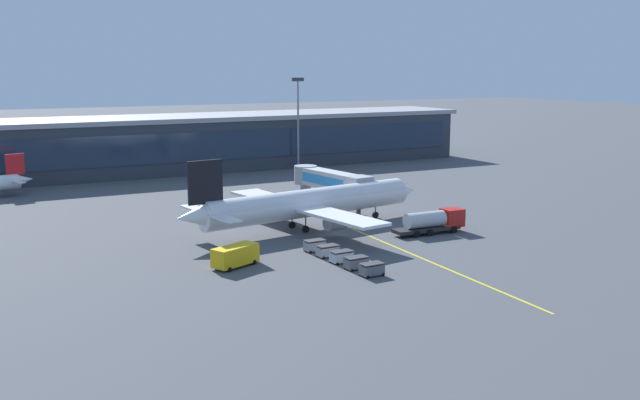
% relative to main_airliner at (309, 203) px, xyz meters
% --- Properties ---
extents(ground_plane, '(700.00, 700.00, 0.00)m').
position_rel_main_airliner_xyz_m(ground_plane, '(1.29, -5.60, -3.84)').
color(ground_plane, '#47494F').
extents(apron_lead_in_line, '(3.61, 79.94, 0.01)m').
position_rel_main_airliner_xyz_m(apron_lead_in_line, '(5.56, -3.60, -3.83)').
color(apron_lead_in_line, yellow).
rests_on(apron_lead_in_line, ground_plane).
extents(terminal_building, '(166.49, 20.24, 12.30)m').
position_rel_main_airliner_xyz_m(terminal_building, '(-11.01, 67.90, 2.33)').
color(terminal_building, '#2D333D').
rests_on(terminal_building, ground_plane).
extents(main_airliner, '(41.66, 33.22, 11.28)m').
position_rel_main_airliner_xyz_m(main_airliner, '(0.00, 0.00, 0.00)').
color(main_airliner, white).
rests_on(main_airliner, ground_plane).
extents(jet_bridge, '(5.96, 18.17, 6.54)m').
position_rel_main_airliner_xyz_m(jet_bridge, '(9.47, 11.39, 0.99)').
color(jet_bridge, '#B2B7BC').
rests_on(jet_bridge, ground_plane).
extents(fuel_tanker, '(10.86, 2.91, 3.25)m').
position_rel_main_airliner_xyz_m(fuel_tanker, '(14.20, -10.73, -2.09)').
color(fuel_tanker, '#232326').
rests_on(fuel_tanker, ground_plane).
extents(lavatory_truck, '(6.24, 4.40, 2.50)m').
position_rel_main_airliner_xyz_m(lavatory_truck, '(-16.66, -13.89, -2.42)').
color(lavatory_truck, yellow).
rests_on(lavatory_truck, ground_plane).
extents(baggage_cart_0, '(2.72, 1.73, 1.48)m').
position_rel_main_airliner_xyz_m(baggage_cart_0, '(-4.64, -24.65, -3.06)').
color(baggage_cart_0, '#595B60').
rests_on(baggage_cart_0, ground_plane).
extents(baggage_cart_1, '(2.72, 1.73, 1.48)m').
position_rel_main_airliner_xyz_m(baggage_cart_1, '(-4.78, -21.45, -3.06)').
color(baggage_cart_1, '#595B60').
rests_on(baggage_cart_1, ground_plane).
extents(baggage_cart_2, '(2.72, 1.73, 1.48)m').
position_rel_main_airliner_xyz_m(baggage_cart_2, '(-4.93, -18.26, -3.06)').
color(baggage_cart_2, '#B2B7BC').
rests_on(baggage_cart_2, ground_plane).
extents(baggage_cart_3, '(2.72, 1.73, 1.48)m').
position_rel_main_airliner_xyz_m(baggage_cart_3, '(-5.07, -15.06, -3.06)').
color(baggage_cart_3, gray).
rests_on(baggage_cart_3, ground_plane).
extents(baggage_cart_4, '(2.72, 1.73, 1.48)m').
position_rel_main_airliner_xyz_m(baggage_cart_4, '(-5.22, -11.86, -3.06)').
color(baggage_cart_4, gray).
rests_on(baggage_cart_4, ground_plane).
extents(apron_light_mast_1, '(2.80, 0.50, 20.78)m').
position_rel_main_airliner_xyz_m(apron_light_mast_1, '(25.77, 55.94, 8.49)').
color(apron_light_mast_1, gray).
rests_on(apron_light_mast_1, ground_plane).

